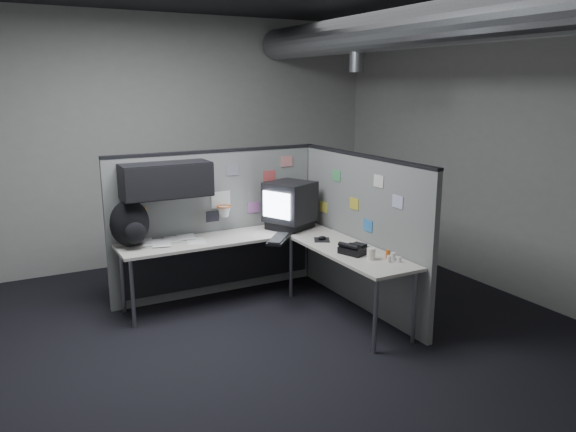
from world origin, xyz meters
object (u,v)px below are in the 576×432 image
backpack (130,224)px  phone (354,249)px  desk (259,251)px  keyboard (279,239)px  monitor (290,205)px

backpack → phone: bearing=-19.4°
desk → backpack: backpack is taller
desk → keyboard: size_ratio=5.25×
phone → desk: bearing=114.8°
monitor → phone: size_ratio=2.06×
backpack → keyboard: bearing=-5.0°
phone → backpack: bearing=136.0°
keyboard → phone: size_ratio=1.48×
desk → keyboard: (0.17, -0.13, 0.14)m
backpack → monitor: bearing=11.5°
monitor → backpack: monitor is taller
desk → monitor: (0.52, 0.28, 0.39)m
desk → monitor: monitor is taller
phone → backpack: size_ratio=0.62×
keyboard → phone: 0.86m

